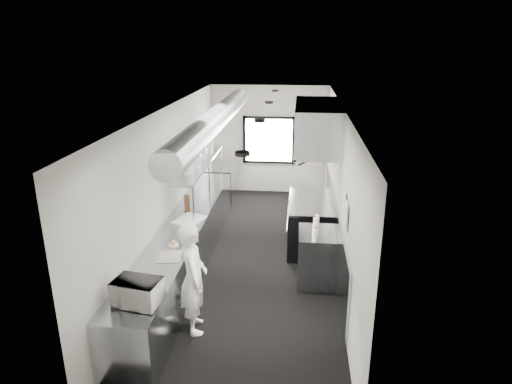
% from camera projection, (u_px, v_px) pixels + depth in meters
% --- Properties ---
extents(floor, '(3.00, 8.00, 0.01)m').
position_uv_depth(floor, '(253.00, 259.00, 8.44)').
color(floor, black).
rests_on(floor, ground).
extents(ceiling, '(3.00, 8.00, 0.01)m').
position_uv_depth(ceiling, '(253.00, 108.00, 7.54)').
color(ceiling, silver).
rests_on(ceiling, wall_back).
extents(wall_back, '(3.00, 0.02, 2.80)m').
position_uv_depth(wall_back, '(269.00, 140.00, 11.76)').
color(wall_back, beige).
rests_on(wall_back, floor).
extents(wall_front, '(3.00, 0.02, 2.80)m').
position_uv_depth(wall_front, '(209.00, 322.00, 4.22)').
color(wall_front, beige).
rests_on(wall_front, floor).
extents(wall_left, '(0.02, 8.00, 2.80)m').
position_uv_depth(wall_left, '(170.00, 185.00, 8.13)').
color(wall_left, beige).
rests_on(wall_left, floor).
extents(wall_right, '(0.02, 8.00, 2.80)m').
position_uv_depth(wall_right, '(339.00, 191.00, 7.85)').
color(wall_right, beige).
rests_on(wall_right, floor).
extents(wall_cladding, '(0.03, 5.50, 1.10)m').
position_uv_depth(wall_cladding, '(334.00, 229.00, 8.41)').
color(wall_cladding, '#989EA6').
rests_on(wall_cladding, wall_right).
extents(hvac_duct, '(0.40, 6.40, 0.40)m').
position_uv_depth(hvac_duct, '(216.00, 119.00, 8.06)').
color(hvac_duct, '#9A9EA3').
rests_on(hvac_duct, ceiling).
extents(service_window, '(1.36, 0.05, 1.25)m').
position_uv_depth(service_window, '(269.00, 140.00, 11.73)').
color(service_window, white).
rests_on(service_window, wall_back).
extents(exhaust_hood, '(0.81, 2.20, 0.88)m').
position_uv_depth(exhaust_hood, '(317.00, 126.00, 8.23)').
color(exhaust_hood, '#989EA6').
rests_on(exhaust_hood, ceiling).
extents(prep_counter, '(0.70, 6.00, 0.90)m').
position_uv_depth(prep_counter, '(185.00, 246.00, 7.93)').
color(prep_counter, '#989EA6').
rests_on(prep_counter, floor).
extents(pass_shelf, '(0.45, 3.00, 0.68)m').
position_uv_depth(pass_shelf, '(199.00, 164.00, 9.00)').
color(pass_shelf, '#989EA6').
rests_on(pass_shelf, prep_counter).
extents(range, '(0.88, 1.60, 0.94)m').
position_uv_depth(range, '(310.00, 224.00, 8.85)').
color(range, black).
rests_on(range, floor).
extents(bottle_station, '(0.65, 0.80, 0.90)m').
position_uv_depth(bottle_station, '(318.00, 257.00, 7.53)').
color(bottle_station, '#989EA6').
rests_on(bottle_station, floor).
extents(far_work_table, '(0.70, 1.20, 0.90)m').
position_uv_depth(far_work_table, '(221.00, 183.00, 11.42)').
color(far_work_table, '#989EA6').
rests_on(far_work_table, floor).
extents(notice_sheet_a, '(0.02, 0.28, 0.38)m').
position_uv_depth(notice_sheet_a, '(344.00, 204.00, 6.66)').
color(notice_sheet_a, white).
rests_on(notice_sheet_a, wall_right).
extents(notice_sheet_b, '(0.02, 0.28, 0.38)m').
position_uv_depth(notice_sheet_b, '(346.00, 215.00, 6.35)').
color(notice_sheet_b, white).
rests_on(notice_sheet_b, wall_right).
extents(line_cook, '(0.54, 0.67, 1.60)m').
position_uv_depth(line_cook, '(193.00, 278.00, 6.18)').
color(line_cook, white).
rests_on(line_cook, floor).
extents(microwave, '(0.57, 0.47, 0.31)m').
position_uv_depth(microwave, '(137.00, 292.00, 5.36)').
color(microwave, silver).
rests_on(microwave, prep_counter).
extents(deli_tub_a, '(0.17, 0.17, 0.11)m').
position_uv_depth(deli_tub_a, '(124.00, 287.00, 5.66)').
color(deli_tub_a, silver).
rests_on(deli_tub_a, prep_counter).
extents(deli_tub_b, '(0.15, 0.15, 0.09)m').
position_uv_depth(deli_tub_b, '(131.00, 280.00, 5.85)').
color(deli_tub_b, silver).
rests_on(deli_tub_b, prep_counter).
extents(newspaper, '(0.38, 0.44, 0.01)m').
position_uv_depth(newspaper, '(170.00, 257.00, 6.56)').
color(newspaper, silver).
rests_on(newspaper, prep_counter).
extents(small_plate, '(0.18, 0.18, 0.01)m').
position_uv_depth(small_plate, '(173.00, 245.00, 6.92)').
color(small_plate, white).
rests_on(small_plate, prep_counter).
extents(pastry, '(0.08, 0.08, 0.08)m').
position_uv_depth(pastry, '(173.00, 242.00, 6.90)').
color(pastry, '#DFAA75').
rests_on(pastry, small_plate).
extents(cutting_board, '(0.57, 0.65, 0.02)m').
position_uv_depth(cutting_board, '(189.00, 219.00, 7.90)').
color(cutting_board, white).
rests_on(cutting_board, prep_counter).
extents(knife_block, '(0.16, 0.24, 0.24)m').
position_uv_depth(knife_block, '(187.00, 203.00, 8.38)').
color(knife_block, brown).
rests_on(knife_block, prep_counter).
extents(plate_stack_a, '(0.25, 0.25, 0.26)m').
position_uv_depth(plate_stack_a, '(188.00, 166.00, 8.21)').
color(plate_stack_a, white).
rests_on(plate_stack_a, pass_shelf).
extents(plate_stack_b, '(0.32, 0.32, 0.32)m').
position_uv_depth(plate_stack_b, '(195.00, 159.00, 8.61)').
color(plate_stack_b, white).
rests_on(plate_stack_b, pass_shelf).
extents(plate_stack_c, '(0.33, 0.33, 0.36)m').
position_uv_depth(plate_stack_c, '(200.00, 150.00, 9.22)').
color(plate_stack_c, white).
rests_on(plate_stack_c, pass_shelf).
extents(plate_stack_d, '(0.34, 0.34, 0.40)m').
position_uv_depth(plate_stack_d, '(207.00, 144.00, 9.69)').
color(plate_stack_d, white).
rests_on(plate_stack_d, pass_shelf).
extents(squeeze_bottle_a, '(0.07, 0.07, 0.18)m').
position_uv_depth(squeeze_bottle_a, '(315.00, 235.00, 7.06)').
color(squeeze_bottle_a, white).
rests_on(squeeze_bottle_a, bottle_station).
extents(squeeze_bottle_b, '(0.07, 0.07, 0.17)m').
position_uv_depth(squeeze_bottle_b, '(314.00, 230.00, 7.27)').
color(squeeze_bottle_b, white).
rests_on(squeeze_bottle_b, bottle_station).
extents(squeeze_bottle_c, '(0.06, 0.06, 0.18)m').
position_uv_depth(squeeze_bottle_c, '(315.00, 228.00, 7.34)').
color(squeeze_bottle_c, white).
rests_on(squeeze_bottle_c, bottle_station).
extents(squeeze_bottle_d, '(0.08, 0.08, 0.20)m').
position_uv_depth(squeeze_bottle_d, '(315.00, 223.00, 7.49)').
color(squeeze_bottle_d, white).
rests_on(squeeze_bottle_d, bottle_station).
extents(squeeze_bottle_e, '(0.07, 0.07, 0.20)m').
position_uv_depth(squeeze_bottle_e, '(317.00, 220.00, 7.61)').
color(squeeze_bottle_e, white).
rests_on(squeeze_bottle_e, bottle_station).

